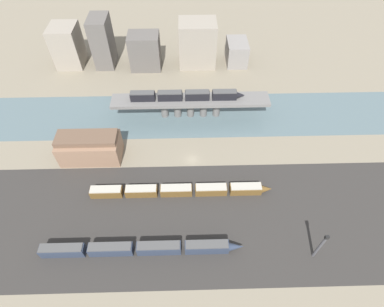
# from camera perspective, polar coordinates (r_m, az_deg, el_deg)

# --- Properties ---
(ground_plane) EXTENTS (400.00, 400.00, 0.00)m
(ground_plane) POSITION_cam_1_polar(r_m,az_deg,el_deg) (108.92, 0.00, -1.18)
(ground_plane) COLOR gray
(railbed_yard) EXTENTS (280.00, 42.00, 0.01)m
(railbed_yard) POSITION_cam_1_polar(r_m,az_deg,el_deg) (95.52, 0.37, -12.38)
(railbed_yard) COLOR #33302D
(railbed_yard) RESTS_ON ground
(river_water) EXTENTS (320.00, 26.45, 0.01)m
(river_water) POSITION_cam_1_polar(r_m,az_deg,el_deg) (125.58, -0.28, 7.35)
(river_water) COLOR slate
(river_water) RESTS_ON ground
(bridge) EXTENTS (62.64, 8.28, 8.48)m
(bridge) POSITION_cam_1_polar(r_m,az_deg,el_deg) (121.30, -0.29, 9.63)
(bridge) COLOR slate
(bridge) RESTS_ON ground
(train_on_bridge) EXTENTS (44.83, 2.94, 3.64)m
(train_on_bridge) POSITION_cam_1_polar(r_m,az_deg,el_deg) (118.93, -1.01, 11.01)
(train_on_bridge) COLOR black
(train_on_bridge) RESTS_ON bridge
(train_yard_near) EXTENTS (57.86, 2.84, 3.95)m
(train_yard_near) POSITION_cam_1_polar(r_m,az_deg,el_deg) (90.54, -9.89, -17.40)
(train_yard_near) COLOR #2D384C
(train_yard_near) RESTS_ON ground
(train_yard_mid) EXTENTS (59.75, 3.13, 3.44)m
(train_yard_mid) POSITION_cam_1_polar(r_m,az_deg,el_deg) (99.07, -2.20, -7.01)
(train_yard_mid) COLOR brown
(train_yard_mid) RESTS_ON ground
(warehouse_building) EXTENTS (21.27, 10.49, 10.74)m
(warehouse_building) POSITION_cam_1_polar(r_m,az_deg,el_deg) (112.10, -18.90, 1.16)
(warehouse_building) COLOR #937056
(warehouse_building) RESTS_ON ground
(signal_tower) EXTENTS (1.00, 0.78, 12.47)m
(signal_tower) POSITION_cam_1_polar(r_m,az_deg,el_deg) (91.64, 23.18, -15.93)
(signal_tower) COLOR #4C4C51
(signal_tower) RESTS_ON ground
(city_block_far_left) EXTENTS (12.33, 13.84, 19.01)m
(city_block_far_left) POSITION_cam_1_polar(r_m,az_deg,el_deg) (162.32, -22.64, 18.41)
(city_block_far_left) COLOR gray
(city_block_far_left) RESTS_ON ground
(city_block_left) EXTENTS (8.70, 13.67, 23.02)m
(city_block_left) POSITION_cam_1_polar(r_m,az_deg,el_deg) (155.99, -16.69, 19.72)
(city_block_left) COLOR #605B56
(city_block_left) RESTS_ON ground
(city_block_center) EXTENTS (14.21, 10.83, 16.72)m
(city_block_center) POSITION_cam_1_polar(r_m,az_deg,el_deg) (150.71, -8.97, 18.66)
(city_block_center) COLOR #605B56
(city_block_center) RESTS_ON ground
(city_block_right) EXTENTS (17.28, 13.47, 20.96)m
(city_block_right) POSITION_cam_1_polar(r_m,az_deg,el_deg) (150.96, 1.03, 20.22)
(city_block_right) COLOR gray
(city_block_right) RESTS_ON ground
(city_block_far_right) EXTENTS (9.71, 14.02, 10.74)m
(city_block_far_right) POSITION_cam_1_polar(r_m,az_deg,el_deg) (155.97, 8.51, 18.57)
(city_block_far_right) COLOR gray
(city_block_far_right) RESTS_ON ground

